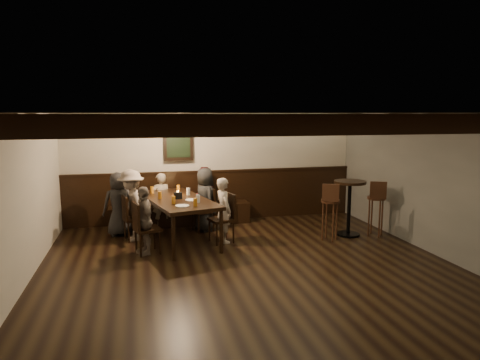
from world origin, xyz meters
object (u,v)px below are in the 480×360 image
object	(u,v)px
chair_right_near	(204,218)
person_right_near	(205,199)
chair_left_near	(134,226)
chair_left_far	(147,238)
dining_table	(177,202)
person_bench_left	(119,204)
person_left_near	(132,205)
person_bench_centre	(161,201)
chair_right_far	(222,227)
bar_stool_right	(376,215)
person_right_far	(224,210)
person_bench_right	(203,196)
bar_stool_left	(330,219)
high_top_table	(349,200)
person_left_far	(144,220)

from	to	relation	value
chair_right_near	person_right_near	bearing A→B (deg)	-90.00
chair_left_near	chair_left_far	size ratio (longest dim) A/B	0.96
dining_table	chair_left_far	distance (m)	0.98
person_bench_left	person_left_near	size ratio (longest dim) A/B	0.93
dining_table	person_bench_centre	size ratio (longest dim) A/B	2.02
dining_table	person_bench_left	bearing A→B (deg)	135.00
chair_right_far	person_bench_left	xyz separation A→B (m)	(-1.89, 0.93, 0.35)
bar_stool_right	chair_left_far	bearing A→B (deg)	-156.95
chair_right_near	person_left_near	bearing A→B (deg)	90.00
chair_left_far	person_right_far	world-z (taller)	person_right_far
chair_right_near	person_bench_right	bearing A→B (deg)	-21.96
chair_right_far	person_right_far	bearing A→B (deg)	-90.00
chair_left_near	person_right_far	distance (m)	1.76
bar_stool_left	person_right_far	bearing A→B (deg)	-164.01
chair_right_near	high_top_table	size ratio (longest dim) A/B	0.80
dining_table	high_top_table	distance (m)	3.35
person_left_near	bar_stool_right	world-z (taller)	person_left_near
chair_right_near	person_bench_right	world-z (taller)	person_bench_right
chair_right_far	bar_stool_left	bearing A→B (deg)	-113.64
chair_left_far	person_bench_right	world-z (taller)	person_bench_right
person_left_far	person_right_near	distance (m)	1.75
chair_left_far	bar_stool_left	size ratio (longest dim) A/B	0.81
chair_right_far	person_right_near	xyz separation A→B (m)	(-0.18, 0.88, 0.37)
high_top_table	bar_stool_left	distance (m)	0.62
person_right_near	chair_right_near	bearing A→B (deg)	90.00
chair_right_near	person_bench_centre	world-z (taller)	person_bench_centre
chair_left_far	person_left_near	size ratio (longest dim) A/B	0.66
chair_right_near	person_left_near	world-z (taller)	person_left_near
person_bench_left	person_bench_centre	world-z (taller)	person_bench_left
chair_right_near	dining_table	bearing A→B (deg)	122.06
chair_left_near	person_left_near	size ratio (longest dim) A/B	0.63
chair_left_far	person_bench_left	distance (m)	1.41
person_bench_right	person_left_far	xyz separation A→B (m)	(-1.28, -1.70, -0.04)
person_right_near	person_right_far	bearing A→B (deg)	-180.00
chair_left_near	person_bench_centre	world-z (taller)	person_bench_centre
chair_right_near	person_bench_left	xyz separation A→B (m)	(-1.68, 0.05, 0.36)
person_left_far	high_top_table	distance (m)	3.95
chair_right_near	person_bench_centre	xyz separation A→B (m)	(-0.84, 0.41, 0.32)
person_right_far	bar_stool_right	bearing A→B (deg)	-109.63
person_left_near	bar_stool_left	xyz separation A→B (m)	(3.66, -0.88, -0.27)
person_right_near	high_top_table	size ratio (longest dim) A/B	1.19
person_right_near	person_bench_centre	bearing A→B (deg)	51.34
chair_left_far	person_left_far	world-z (taller)	person_left_far
chair_left_near	person_left_near	bearing A→B (deg)	-90.00
person_bench_right	person_left_far	distance (m)	2.13
dining_table	person_left_near	bearing A→B (deg)	149.04
person_bench_right	person_right_far	distance (m)	1.36
chair_left_near	bar_stool_right	xyz separation A→B (m)	(4.62, -0.84, 0.15)
chair_right_near	person_right_far	distance (m)	0.96
chair_left_far	chair_right_near	xyz separation A→B (m)	(1.18, 1.21, -0.01)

